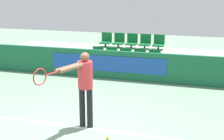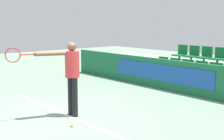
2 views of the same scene
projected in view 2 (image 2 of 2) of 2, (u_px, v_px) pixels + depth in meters
The scene contains 16 objects.
ground_plane at pixel (52, 117), 7.17m from camera, with size 30.00×30.00×0.00m, color gray.
court_baseline at pixel (64, 114), 7.37m from camera, with size 5.46×0.08×0.01m.
barrier_wall at pixel (170, 75), 9.83m from camera, with size 9.74×0.14×0.98m.
bleacher_tier_front at pixel (183, 82), 10.27m from camera, with size 9.34×1.10×0.38m.
bleacher_tier_middle at pixel (202, 73), 10.94m from camera, with size 9.34×1.10×0.75m.
stadium_chair_0 at pixel (161, 66), 11.08m from camera, with size 0.42×0.43×0.55m.
stadium_chair_1 at pixel (173, 67), 10.68m from camera, with size 0.42×0.43×0.55m.
stadium_chair_2 at pixel (186, 69), 10.28m from camera, with size 0.42×0.43×0.55m.
stadium_chair_3 at pixel (199, 71), 9.89m from camera, with size 0.42×0.43×0.55m.
stadium_chair_4 at pixel (214, 73), 9.49m from camera, with size 0.42×0.43×0.55m.
stadium_chair_5 at pixel (181, 53), 11.72m from camera, with size 0.42×0.43×0.55m.
stadium_chair_6 at pixel (192, 54), 11.32m from camera, with size 0.42×0.43×0.55m.
stadium_chair_7 at pixel (205, 55), 10.93m from camera, with size 0.42×0.43×0.55m.
stadium_chair_8 at pixel (219, 57), 10.53m from camera, with size 0.42×0.43×0.55m.
tennis_player at pixel (69, 71), 7.05m from camera, with size 0.64×1.53×1.71m.
tennis_ball at pixel (72, 125), 6.47m from camera, with size 0.07×0.07×0.07m.
Camera 2 is at (6.17, -3.42, 2.16)m, focal length 50.00 mm.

